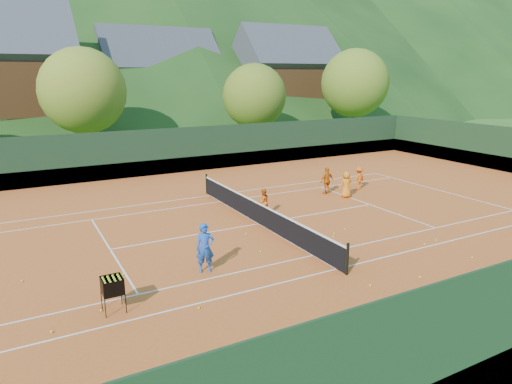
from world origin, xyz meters
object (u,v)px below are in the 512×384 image
student_d (359,178)px  tennis_net (259,213)px  student_c (346,185)px  ball_hopper (112,286)px  student_a (263,202)px  chalet_mid (159,87)px  student_b (327,181)px  coach (205,248)px  chalet_right (285,84)px

student_d → tennis_net: 8.43m
student_c → ball_hopper: size_ratio=1.41×
student_a → student_c: 5.44m
student_d → ball_hopper: (-15.21, -7.48, 0.09)m
student_c → chalet_mid: size_ratio=0.11×
student_d → student_b: bearing=-12.6°
student_d → chalet_mid: 31.64m
student_b → student_d: size_ratio=1.13×
student_a → chalet_mid: bearing=-102.6°
coach → ball_hopper: bearing=-145.3°
coach → student_c: size_ratio=1.19×
student_a → student_c: student_c is taller
tennis_net → chalet_mid: size_ratio=0.95×
coach → ball_hopper: coach is taller
ball_hopper → chalet_right: bearing=51.9°
student_a → student_d: student_d is taller
student_b → chalet_right: 31.05m
student_a → chalet_mid: chalet_mid is taller
chalet_mid → student_b: bearing=-90.4°
student_a → coach: bearing=40.3°
student_a → ball_hopper: size_ratio=1.28×
chalet_right → student_c: bearing=-116.0°
coach → ball_hopper: (-3.24, -1.21, -0.09)m
student_c → student_d: size_ratio=1.07×
chalet_mid → student_d: bearing=-86.4°
student_a → tennis_net: bearing=49.2°
student_c → student_d: 2.06m
student_c → chalet_mid: (-0.21, 32.34, 4.26)m
student_a → student_b: size_ratio=0.86×
student_b → coach: bearing=26.7°
student_b → chalet_right: chalet_right is taller
student_a → ball_hopper: 9.92m
student_c → ball_hopper: bearing=41.0°
coach → tennis_net: 5.36m
tennis_net → chalet_mid: bearing=80.0°
coach → chalet_right: chalet_right is taller
student_b → student_d: 2.22m
student_c → chalet_right: chalet_right is taller
student_c → chalet_mid: bearing=-74.2°
student_a → ball_hopper: bearing=32.3°
tennis_net → chalet_mid: chalet_mid is taller
coach → tennis_net: bearing=55.9°
student_a → student_b: student_b is taller
ball_hopper → student_b: bearing=30.1°
student_b → tennis_net: size_ratio=0.12×
student_b → chalet_mid: (0.24, 31.23, 4.22)m
student_c → ball_hopper: student_c is taller
student_a → student_d: bearing=-170.6°
student_a → tennis_net: student_a is taller
student_d → chalet_right: (12.02, 27.28, 4.58)m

